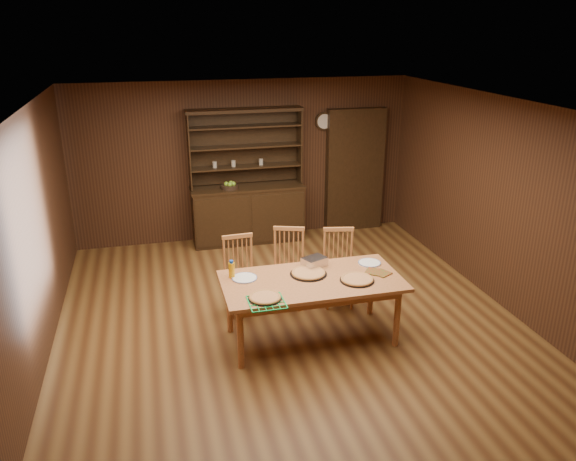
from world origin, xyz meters
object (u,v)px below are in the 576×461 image
object	(u,v)px
chair_left	(240,272)
juice_bottle	(232,270)
dining_table	(312,286)
chair_center	(288,264)
chair_right	(338,264)
china_hutch	(248,206)

from	to	relation	value
chair_left	juice_bottle	bearing A→B (deg)	-110.33
dining_table	juice_bottle	distance (m)	0.91
chair_center	chair_right	size ratio (longest dim) A/B	1.02
chair_left	chair_right	size ratio (longest dim) A/B	0.99
chair_center	juice_bottle	bearing A→B (deg)	-122.20
china_hutch	chair_left	distance (m)	2.40
chair_right	china_hutch	bearing A→B (deg)	118.64
china_hutch	chair_center	world-z (taller)	china_hutch
dining_table	chair_left	size ratio (longest dim) A/B	2.04
china_hutch	juice_bottle	bearing A→B (deg)	-103.59
chair_left	chair_center	bearing A→B (deg)	-0.53
chair_right	dining_table	bearing A→B (deg)	-114.94
dining_table	chair_left	distance (m)	1.12
chair_left	chair_right	world-z (taller)	chair_right
chair_center	chair_right	xyz separation A→B (m)	(0.63, -0.14, -0.01)
china_hutch	juice_bottle	size ratio (longest dim) A/B	10.47
chair_center	chair_left	bearing A→B (deg)	-157.99
china_hutch	dining_table	bearing A→B (deg)	-87.54
dining_table	chair_right	distance (m)	1.00
chair_left	chair_center	size ratio (longest dim) A/B	0.97
dining_table	chair_left	world-z (taller)	chair_left
dining_table	juice_bottle	xyz separation A→B (m)	(-0.86, 0.27, 0.17)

